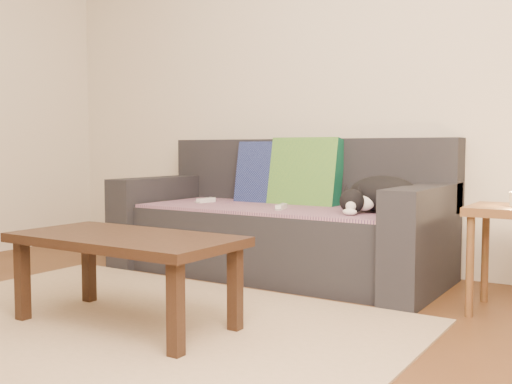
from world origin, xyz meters
TOP-DOWN VIEW (x-y plane):
  - ground at (0.00, 0.00)m, footprint 4.50×4.50m
  - back_wall at (0.00, 2.00)m, footprint 4.50×0.04m
  - sofa at (0.00, 1.57)m, footprint 2.10×0.94m
  - throw_blanket at (0.00, 1.48)m, footprint 1.66×0.74m
  - cushion_navy at (-0.21, 1.74)m, footprint 0.43×0.18m
  - cushion_green at (0.09, 1.74)m, footprint 0.48×0.21m
  - cat at (0.70, 1.50)m, footprint 0.51×0.49m
  - wii_remote_a at (-0.52, 1.47)m, footprint 0.06×0.15m
  - wii_remote_b at (0.13, 1.35)m, footprint 0.07×0.15m
  - rug at (0.00, 0.15)m, footprint 2.50×1.80m
  - coffee_table at (0.01, 0.17)m, footprint 1.05×0.52m

SIDE VIEW (x-z plane):
  - ground at x=0.00m, z-range 0.00..0.00m
  - rug at x=0.00m, z-range 0.00..0.01m
  - sofa at x=0.00m, z-range -0.13..0.74m
  - coffee_table at x=0.01m, z-range 0.16..0.58m
  - throw_blanket at x=0.00m, z-range 0.42..0.44m
  - wii_remote_a at x=-0.52m, z-range 0.44..0.47m
  - wii_remote_b at x=0.13m, z-range 0.44..0.47m
  - cat at x=0.70m, z-range 0.44..0.65m
  - cushion_navy at x=-0.21m, z-range 0.41..0.85m
  - cushion_green at x=0.09m, z-range 0.38..0.88m
  - back_wall at x=0.00m, z-range 0.00..2.60m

